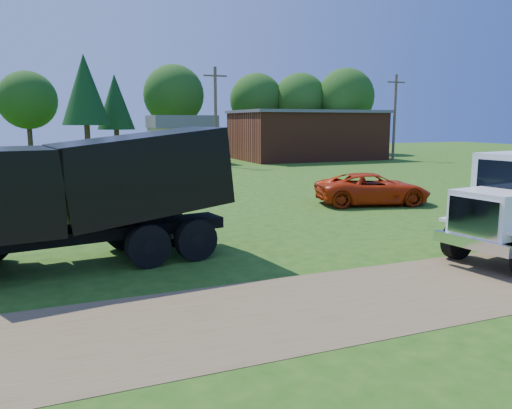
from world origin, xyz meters
name	(u,v)px	position (x,y,z in m)	size (l,w,h in m)	color
ground	(414,290)	(0.00, 0.00, 0.00)	(140.00, 140.00, 0.00)	#245011
dirt_track	(414,290)	(0.00, 0.00, 0.01)	(120.00, 4.20, 0.01)	brown
black_dump_truck	(84,191)	(-7.31, 5.42, 2.17)	(9.30, 4.04, 3.95)	black
orange_pickup	(373,189)	(6.69, 11.29, 0.79)	(2.61, 5.65, 1.57)	red
spectator_b	(164,224)	(-4.81, 6.66, 0.78)	(0.76, 0.59, 1.55)	#999999
brick_building	(306,135)	(18.00, 40.00, 2.66)	(15.40, 10.40, 5.30)	brown
tan_shed	(182,138)	(4.00, 40.00, 2.42)	(6.20, 5.40, 4.70)	tan
utility_poles	(216,115)	(6.00, 35.00, 4.71)	(42.20, 0.28, 9.00)	brown
tree_row	(160,98)	(4.05, 50.15, 6.86)	(56.68, 15.71, 11.05)	#3E2A19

